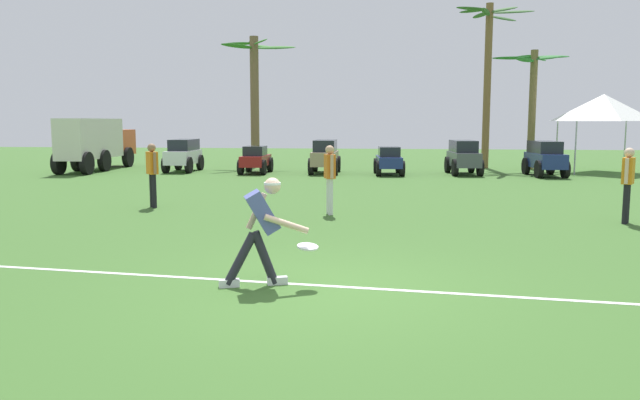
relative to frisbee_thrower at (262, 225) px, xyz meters
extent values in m
plane|color=#386226|center=(0.84, -0.03, -0.79)|extent=(80.00, 80.00, 0.00)
cube|color=white|center=(0.84, 0.05, -0.78)|extent=(19.93, 2.24, 0.01)
cylinder|color=#23232D|center=(0.04, 0.01, -0.43)|extent=(0.37, 0.22, 0.72)
cube|color=silver|center=(0.19, 0.06, -0.74)|extent=(0.28, 0.18, 0.10)
cylinder|color=#23232D|center=(-0.26, -0.09, -0.43)|extent=(0.45, 0.25, 0.69)
cube|color=silver|center=(-0.40, -0.14, -0.74)|extent=(0.28, 0.18, 0.10)
cube|color=#4C5699|center=(0.01, 0.00, 0.17)|extent=(0.53, 0.46, 0.57)
sphere|color=beige|center=(0.14, 0.05, 0.50)|extent=(0.27, 0.27, 0.21)
cylinder|color=white|center=(0.14, 0.05, 0.53)|extent=(0.27, 0.27, 0.03)
cylinder|color=beige|center=(0.33, -0.08, 0.03)|extent=(0.57, 0.26, 0.27)
cylinder|color=beige|center=(-0.10, 0.18, 0.15)|extent=(0.29, 0.17, 0.49)
cylinder|color=white|center=(0.59, -0.01, -0.27)|extent=(0.38, 0.38, 0.06)
cylinder|color=black|center=(-4.10, 6.78, -0.38)|extent=(0.15, 0.15, 0.82)
cylinder|color=black|center=(-4.21, 6.92, -0.38)|extent=(0.15, 0.15, 0.82)
cube|color=orange|center=(-4.15, 6.85, 0.30)|extent=(0.37, 0.39, 0.54)
cylinder|color=#936B4C|center=(-4.02, 6.69, 0.31)|extent=(0.10, 0.10, 0.52)
cylinder|color=#936B4C|center=(-4.29, 7.01, 0.31)|extent=(0.10, 0.10, 0.52)
sphere|color=#936B4C|center=(-4.15, 6.85, 0.67)|extent=(0.28, 0.28, 0.20)
cylinder|color=black|center=(6.40, 5.59, -0.38)|extent=(0.15, 0.15, 0.82)
cylinder|color=black|center=(6.48, 5.75, -0.38)|extent=(0.15, 0.15, 0.82)
cube|color=orange|center=(6.44, 5.67, 0.30)|extent=(0.34, 0.39, 0.54)
cylinder|color=beige|center=(6.34, 5.48, 0.31)|extent=(0.10, 0.10, 0.52)
cylinder|color=beige|center=(6.54, 5.85, 0.31)|extent=(0.10, 0.10, 0.52)
sphere|color=beige|center=(6.44, 5.67, 0.67)|extent=(0.27, 0.27, 0.20)
cylinder|color=silver|center=(0.28, 6.12, -0.38)|extent=(0.14, 0.14, 0.82)
cylinder|color=silver|center=(0.22, 6.29, -0.38)|extent=(0.14, 0.14, 0.82)
cube|color=orange|center=(0.25, 6.21, 0.30)|extent=(0.30, 0.39, 0.54)
cylinder|color=tan|center=(0.32, 6.01, 0.31)|extent=(0.09, 0.09, 0.52)
cylinder|color=tan|center=(0.18, 6.41, 0.31)|extent=(0.09, 0.09, 0.52)
sphere|color=tan|center=(0.25, 6.21, 0.67)|extent=(0.25, 0.25, 0.20)
cube|color=silver|center=(-7.04, 17.51, -0.18)|extent=(1.04, 2.43, 0.55)
cube|color=#1E232B|center=(-7.05, 17.66, 0.32)|extent=(0.90, 1.83, 0.46)
cylinder|color=black|center=(-7.55, 18.33, -0.46)|extent=(0.20, 0.67, 0.66)
cylinder|color=black|center=(-6.59, 18.36, -0.46)|extent=(0.20, 0.67, 0.66)
cylinder|color=black|center=(-7.50, 16.65, -0.46)|extent=(0.20, 0.67, 0.66)
cylinder|color=black|center=(-6.54, 16.68, -0.46)|extent=(0.20, 0.67, 0.66)
cube|color=maroon|center=(-3.85, 17.01, -0.28)|extent=(0.94, 2.22, 0.42)
cube|color=#1E232B|center=(-3.85, 16.91, 0.12)|extent=(0.81, 1.11, 0.38)
cylinder|color=black|center=(-4.31, 17.77, -0.49)|extent=(0.19, 0.60, 0.60)
cylinder|color=black|center=(-3.41, 17.79, -0.49)|extent=(0.19, 0.60, 0.60)
cylinder|color=black|center=(-4.28, 16.23, -0.49)|extent=(0.19, 0.60, 0.60)
cylinder|color=black|center=(-3.38, 16.25, -0.49)|extent=(0.19, 0.60, 0.60)
cube|color=#998466|center=(-1.07, 17.31, -0.18)|extent=(1.01, 2.42, 0.55)
cube|color=#1E232B|center=(-1.07, 17.46, 0.32)|extent=(0.89, 1.82, 0.46)
cylinder|color=black|center=(-1.56, 18.14, -0.46)|extent=(0.19, 0.66, 0.66)
cylinder|color=black|center=(-0.60, 18.16, -0.46)|extent=(0.19, 0.66, 0.66)
cylinder|color=black|center=(-1.53, 16.46, -0.46)|extent=(0.19, 0.66, 0.66)
cylinder|color=black|center=(-0.57, 16.49, -0.46)|extent=(0.19, 0.66, 0.66)
cube|color=navy|center=(1.50, 16.97, -0.28)|extent=(1.09, 2.27, 0.42)
cube|color=#1E232B|center=(1.51, 16.87, 0.12)|extent=(0.89, 1.17, 0.38)
cylinder|color=black|center=(0.99, 17.70, -0.49)|extent=(0.23, 0.61, 0.60)
cylinder|color=black|center=(1.88, 17.77, -0.49)|extent=(0.23, 0.61, 0.60)
cylinder|color=black|center=(1.12, 16.16, -0.49)|extent=(0.23, 0.61, 0.60)
cylinder|color=black|center=(2.02, 16.24, -0.49)|extent=(0.23, 0.61, 0.60)
cube|color=#474C51|center=(4.44, 17.42, -0.18)|extent=(1.15, 2.47, 0.55)
cube|color=#1E232B|center=(4.43, 17.56, 0.32)|extent=(0.99, 1.86, 0.46)
cylinder|color=black|center=(3.89, 18.21, -0.46)|extent=(0.23, 0.67, 0.66)
cylinder|color=black|center=(4.85, 18.29, -0.46)|extent=(0.23, 0.67, 0.66)
cylinder|color=black|center=(4.03, 16.54, -0.46)|extent=(0.23, 0.67, 0.66)
cylinder|color=black|center=(4.98, 16.62, -0.46)|extent=(0.23, 0.67, 0.66)
cube|color=navy|center=(7.45, 16.95, -0.18)|extent=(1.14, 2.47, 0.55)
cube|color=#1E232B|center=(7.43, 17.09, 0.32)|extent=(0.98, 1.86, 0.46)
cylinder|color=black|center=(6.90, 17.74, -0.46)|extent=(0.23, 0.67, 0.66)
cylinder|color=black|center=(7.86, 17.82, -0.46)|extent=(0.23, 0.67, 0.66)
cylinder|color=black|center=(7.03, 16.07, -0.46)|extent=(0.23, 0.67, 0.66)
cylinder|color=black|center=(7.99, 16.15, -0.46)|extent=(0.23, 0.67, 0.66)
cube|color=#CC4C19|center=(-11.05, 20.11, 0.34)|extent=(1.12, 1.74, 1.15)
cube|color=silver|center=(-10.93, 17.16, 0.59)|extent=(1.32, 4.24, 1.65)
cylinder|color=black|center=(-11.61, 19.75, -0.34)|extent=(0.28, 0.91, 0.90)
cylinder|color=black|center=(-10.46, 19.80, -0.34)|extent=(0.28, 0.91, 0.90)
cylinder|color=black|center=(-11.50, 17.14, -0.34)|extent=(0.28, 0.91, 0.90)
cylinder|color=black|center=(-10.35, 17.19, -0.34)|extent=(0.28, 0.91, 0.90)
cylinder|color=black|center=(-11.43, 15.49, -0.34)|extent=(0.28, 0.91, 0.90)
cylinder|color=black|center=(-10.29, 15.54, -0.34)|extent=(0.28, 0.91, 0.90)
cylinder|color=brown|center=(-4.76, 21.07, 2.20)|extent=(0.40, 0.40, 5.96)
ellipsoid|color=#337528|center=(-3.78, 21.02, 4.64)|extent=(1.98, 0.35, 0.20)
ellipsoid|color=#337528|center=(-4.31, 21.72, 4.76)|extent=(1.10, 1.44, 0.20)
ellipsoid|color=#337528|center=(-5.04, 21.76, 4.98)|extent=(0.79, 1.47, 0.14)
ellipsoid|color=#337528|center=(-5.53, 21.19, 4.86)|extent=(1.57, 0.49, 0.17)
ellipsoid|color=#337528|center=(-5.31, 20.24, 4.64)|extent=(1.31, 1.80, 0.20)
ellipsoid|color=#337528|center=(-4.28, 20.22, 4.82)|extent=(1.18, 1.82, 0.16)
cylinder|color=brown|center=(5.76, 20.95, 2.81)|extent=(0.32, 0.32, 7.20)
ellipsoid|color=#355F2C|center=(6.69, 20.80, 5.99)|extent=(1.90, 0.54, 0.18)
ellipsoid|color=#355F2C|center=(6.46, 21.64, 5.85)|extent=(1.56, 1.55, 0.20)
ellipsoid|color=#355F2C|center=(5.51, 21.75, 6.04)|extent=(0.76, 1.68, 0.18)
ellipsoid|color=#355F2C|center=(5.16, 21.36, 6.17)|extent=(1.36, 1.03, 0.15)
ellipsoid|color=#355F2C|center=(5.01, 20.54, 6.12)|extent=(1.64, 1.04, 0.16)
ellipsoid|color=#355F2C|center=(5.48, 20.02, 5.88)|extent=(0.81, 1.93, 0.20)
ellipsoid|color=#355F2C|center=(6.27, 20.44, 6.04)|extent=(1.18, 1.18, 0.19)
cylinder|color=brown|center=(7.65, 20.53, 1.78)|extent=(0.31, 0.31, 5.13)
ellipsoid|color=#296F2D|center=(8.37, 20.49, 4.04)|extent=(1.45, 0.33, 0.17)
ellipsoid|color=#296F2D|center=(8.03, 21.18, 4.02)|extent=(0.98, 1.43, 0.18)
ellipsoid|color=#296F2D|center=(7.29, 21.13, 4.11)|extent=(0.94, 1.33, 0.16)
ellipsoid|color=#296F2D|center=(6.76, 20.51, 4.01)|extent=(1.79, 0.29, 0.16)
ellipsoid|color=#296F2D|center=(7.12, 19.75, 3.86)|extent=(1.26, 1.69, 0.19)
ellipsoid|color=#296F2D|center=(8.10, 19.99, 3.96)|extent=(1.10, 1.24, 0.20)
cylinder|color=#B2B5BA|center=(11.59, 20.57, 0.26)|extent=(0.06, 0.06, 2.10)
cylinder|color=#B2B5BA|center=(8.75, 20.57, 0.26)|extent=(0.06, 0.06, 2.10)
cylinder|color=#B2B5BA|center=(8.75, 17.73, 0.26)|extent=(0.06, 0.06, 2.10)
pyramid|color=white|center=(10.17, 19.15, 1.86)|extent=(2.98, 2.98, 1.08)
camera|label=1|loc=(1.64, -7.69, 1.31)|focal=35.00mm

